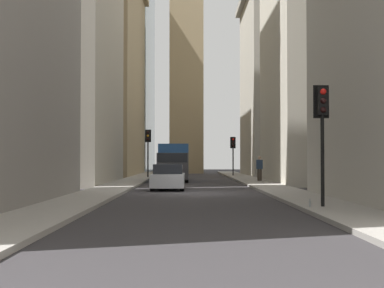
{
  "coord_description": "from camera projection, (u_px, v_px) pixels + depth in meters",
  "views": [
    {
      "loc": [
        -28.02,
        0.26,
        1.68
      ],
      "look_at": [
        11.28,
        0.03,
        2.75
      ],
      "focal_mm": 53.15,
      "sensor_mm": 36.0,
      "label": 1
    }
  ],
  "objects": [
    {
      "name": "traffic_light_foreground",
      "position": [
        322.0,
        117.0,
        18.68
      ],
      "size": [
        0.43,
        0.52,
        4.01
      ],
      "color": "black",
      "rests_on": "sidewalk_left"
    },
    {
      "name": "sidewalk_right",
      "position": [
        103.0,
        192.0,
        27.94
      ],
      "size": [
        90.0,
        2.2,
        0.14
      ],
      "primitive_type": "cube",
      "color": "gray",
      "rests_on": "ground_plane"
    },
    {
      "name": "traffic_light_far_junction",
      "position": [
        233.0,
        147.0,
        54.59
      ],
      "size": [
        0.43,
        0.52,
        3.71
      ],
      "color": "black",
      "rests_on": "sidewalk_left"
    },
    {
      "name": "delivery_truck",
      "position": [
        174.0,
        162.0,
        43.13
      ],
      "size": [
        6.46,
        2.25,
        2.84
      ],
      "color": "#285699",
      "rests_on": "ground_plane"
    },
    {
      "name": "church_spire",
      "position": [
        187.0,
        8.0,
        69.72
      ],
      "size": [
        4.46,
        4.46,
        38.77
      ],
      "color": "#9E8966",
      "rests_on": "ground_plane"
    },
    {
      "name": "building_right_far",
      "position": [
        90.0,
        59.0,
        59.15
      ],
      "size": [
        19.48,
        10.5,
        24.22
      ],
      "color": "#9E8966",
      "rests_on": "ground_plane"
    },
    {
      "name": "building_left_far",
      "position": [
        295.0,
        75.0,
        57.88
      ],
      "size": [
        13.99,
        10.5,
        20.64
      ],
      "color": "#B7B2A5",
      "rests_on": "ground_plane"
    },
    {
      "name": "sidewalk_left",
      "position": [
        285.0,
        192.0,
        27.99
      ],
      "size": [
        90.0,
        2.2,
        0.14
      ],
      "primitive_type": "cube",
      "color": "gray",
      "rests_on": "ground_plane"
    },
    {
      "name": "pedestrian",
      "position": [
        260.0,
        167.0,
        40.83
      ],
      "size": [
        0.26,
        0.44,
        1.76
      ],
      "color": "#473D33",
      "rests_on": "sidewalk_left"
    },
    {
      "name": "discarded_bottle",
      "position": [
        310.0,
        204.0,
        18.32
      ],
      "size": [
        0.07,
        0.07,
        0.27
      ],
      "color": "#999EA3",
      "rests_on": "sidewalk_left"
    },
    {
      "name": "traffic_light_midblock",
      "position": [
        148.0,
        142.0,
        49.2
      ],
      "size": [
        0.43,
        0.52,
        4.14
      ],
      "color": "black",
      "rests_on": "sidewalk_right"
    },
    {
      "name": "sedan_silver",
      "position": [
        168.0,
        178.0,
        31.42
      ],
      "size": [
        4.3,
        1.78,
        1.42
      ],
      "color": "#B7BABF",
      "rests_on": "ground_plane"
    },
    {
      "name": "ground_plane",
      "position": [
        194.0,
        193.0,
        27.96
      ],
      "size": [
        135.0,
        135.0,
        0.0
      ],
      "primitive_type": "plane",
      "color": "#302D30"
    }
  ]
}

